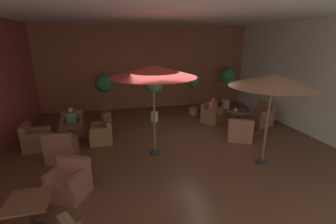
# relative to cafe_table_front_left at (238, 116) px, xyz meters

# --- Properties ---
(ground_plane) EXTENTS (10.48, 10.00, 0.02)m
(ground_plane) POSITION_rel_cafe_table_front_left_xyz_m (-2.98, -1.14, -0.53)
(ground_plane) COLOR brown
(wall_back_brick) EXTENTS (10.48, 0.08, 4.07)m
(wall_back_brick) POSITION_rel_cafe_table_front_left_xyz_m (-2.98, 3.82, 1.52)
(wall_back_brick) COLOR brown
(wall_back_brick) RESTS_ON ground_plane
(wall_right_plain) EXTENTS (0.08, 10.00, 4.07)m
(wall_right_plain) POSITION_rel_cafe_table_front_left_xyz_m (2.23, -1.14, 1.52)
(wall_right_plain) COLOR silver
(wall_right_plain) RESTS_ON ground_plane
(ceiling_slab) EXTENTS (10.48, 10.00, 0.06)m
(ceiling_slab) POSITION_rel_cafe_table_front_left_xyz_m (-2.98, -1.14, 3.59)
(ceiling_slab) COLOR silver
(ceiling_slab) RESTS_ON wall_back_brick
(cafe_table_front_left) EXTENTS (0.68, 0.68, 0.68)m
(cafe_table_front_left) POSITION_rel_cafe_table_front_left_xyz_m (0.00, 0.00, 0.00)
(cafe_table_front_left) COLOR black
(cafe_table_front_left) RESTS_ON ground_plane
(armchair_front_left_north) EXTENTS (1.05, 1.04, 0.79)m
(armchair_front_left_north) POSITION_rel_cafe_table_front_left_xyz_m (-0.71, 0.90, -0.22)
(armchair_front_left_north) COLOR brown
(armchair_front_left_north) RESTS_ON ground_plane
(armchair_front_left_east) EXTENTS (1.07, 1.07, 0.83)m
(armchair_front_left_east) POSITION_rel_cafe_table_front_left_xyz_m (-0.50, -1.03, -0.21)
(armchair_front_left_east) COLOR #925B3D
(armchair_front_left_east) RESTS_ON ground_plane
(armchair_front_left_south) EXTENTS (0.81, 0.90, 0.90)m
(armchair_front_left_south) POSITION_rel_cafe_table_front_left_xyz_m (1.13, 0.15, -0.18)
(armchair_front_left_south) COLOR brown
(armchair_front_left_south) RESTS_ON ground_plane
(cafe_table_front_right) EXTENTS (0.68, 0.68, 0.68)m
(cafe_table_front_right) POSITION_rel_cafe_table_front_left_xyz_m (-6.17, -0.16, -0.01)
(cafe_table_front_right) COLOR black
(cafe_table_front_right) RESTS_ON ground_plane
(armchair_front_right_north) EXTENTS (0.82, 0.82, 0.85)m
(armchair_front_right_north) POSITION_rel_cafe_table_front_left_xyz_m (-6.25, 0.85, -0.20)
(armchair_front_right_north) COLOR brown
(armchair_front_right_north) RESTS_ON ground_plane
(armchair_front_right_east) EXTENTS (0.81, 0.77, 0.86)m
(armchair_front_right_east) POSITION_rel_cafe_table_front_left_xyz_m (-7.18, -0.20, -0.20)
(armchair_front_right_east) COLOR brown
(armchair_front_right_east) RESTS_ON ground_plane
(armchair_front_right_south) EXTENTS (0.84, 0.77, 0.92)m
(armchair_front_right_south) POSITION_rel_cafe_table_front_left_xyz_m (-6.25, -1.17, -0.18)
(armchair_front_right_south) COLOR brown
(armchair_front_right_south) RESTS_ON ground_plane
(armchair_front_right_west) EXTENTS (0.75, 0.82, 0.81)m
(armchair_front_right_west) POSITION_rel_cafe_table_front_left_xyz_m (-5.16, -0.13, -0.21)
(armchair_front_right_west) COLOR brown
(armchair_front_right_west) RESTS_ON ground_plane
(cafe_table_mid_center) EXTENTS (0.74, 0.74, 0.68)m
(cafe_table_mid_center) POSITION_rel_cafe_table_front_left_xyz_m (-6.25, -3.88, 0.01)
(cafe_table_mid_center) COLOR black
(cafe_table_mid_center) RESTS_ON ground_plane
(armchair_mid_center_south) EXTENTS (1.00, 0.98, 0.83)m
(armchair_mid_center_south) POSITION_rel_cafe_table_front_left_xyz_m (-5.77, -2.92, -0.21)
(armchair_mid_center_south) COLOR brown
(armchair_mid_center_south) RESTS_ON ground_plane
(patio_umbrella_tall_red) EXTENTS (2.46, 2.46, 2.68)m
(patio_umbrella_tall_red) POSITION_rel_cafe_table_front_left_xyz_m (-3.56, -1.35, 1.99)
(patio_umbrella_tall_red) COLOR #2D2D2D
(patio_umbrella_tall_red) RESTS_ON ground_plane
(patio_umbrella_center_beige) EXTENTS (2.20, 2.20, 2.53)m
(patio_umbrella_center_beige) POSITION_rel_cafe_table_front_left_xyz_m (-0.70, -2.65, 1.84)
(patio_umbrella_center_beige) COLOR #2D2D2D
(patio_umbrella_center_beige) RESTS_ON ground_plane
(potted_tree_left_corner) EXTENTS (0.74, 0.74, 1.93)m
(potted_tree_left_corner) POSITION_rel_cafe_table_front_left_xyz_m (-3.05, 1.62, 0.91)
(potted_tree_left_corner) COLOR beige
(potted_tree_left_corner) RESTS_ON ground_plane
(potted_tree_mid_left) EXTENTS (0.74, 0.74, 2.03)m
(potted_tree_mid_left) POSITION_rel_cafe_table_front_left_xyz_m (-5.07, 1.99, 0.92)
(potted_tree_mid_left) COLOR #AF624D
(potted_tree_mid_left) RESTS_ON ground_plane
(potted_tree_mid_right) EXTENTS (0.57, 0.57, 1.86)m
(potted_tree_mid_right) POSITION_rel_cafe_table_front_left_xyz_m (-1.11, 2.10, 0.74)
(potted_tree_mid_right) COLOR #A06A4E
(potted_tree_mid_right) RESTS_ON ground_plane
(potted_tree_right_corner) EXTENTS (0.80, 0.80, 2.08)m
(potted_tree_right_corner) POSITION_rel_cafe_table_front_left_xyz_m (0.86, 2.70, 1.01)
(potted_tree_right_corner) COLOR silver
(potted_tree_right_corner) RESTS_ON ground_plane
(patron_blue_shirt) EXTENTS (0.35, 0.26, 0.59)m
(patron_blue_shirt) POSITION_rel_cafe_table_front_left_xyz_m (-6.25, 0.80, 0.18)
(patron_blue_shirt) COLOR #4F775B
(patron_blue_shirt) RESTS_ON ground_plane
(patron_by_window) EXTENTS (0.42, 0.39, 0.67)m
(patron_by_window) POSITION_rel_cafe_table_front_left_xyz_m (-0.68, 0.87, 0.18)
(patron_by_window) COLOR #B3553D
(patron_by_window) RESTS_ON ground_plane
(iced_drink_cup) EXTENTS (0.08, 0.08, 0.11)m
(iced_drink_cup) POSITION_rel_cafe_table_front_left_xyz_m (-0.05, 0.12, 0.21)
(iced_drink_cup) COLOR silver
(iced_drink_cup) RESTS_ON cafe_table_front_left
(open_laptop) EXTENTS (0.37, 0.31, 0.20)m
(open_laptop) POSITION_rel_cafe_table_front_left_xyz_m (0.10, -0.11, 0.21)
(open_laptop) COLOR #9EA0A5
(open_laptop) RESTS_ON cafe_table_front_left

